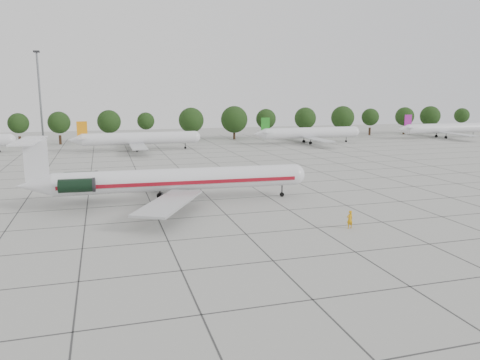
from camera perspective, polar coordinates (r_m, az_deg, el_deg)
The scene contains 9 objects.
ground at distance 55.74m, azimuth -1.69°, elevation -4.26°, with size 260.00×260.00×0.00m, color #A6A69F.
apron_joints at distance 69.95m, azimuth -4.81°, elevation -1.17°, with size 170.00×170.00×0.02m, color #383838.
main_airliner at distance 61.69m, azimuth -9.16°, elevation 0.03°, with size 37.39×29.34×8.76m.
ground_crew at distance 51.45m, azimuth 13.24°, elevation -4.70°, with size 0.72×0.47×1.96m, color orange.
bg_airliner_c at distance 118.19m, azimuth -12.18°, elevation 4.95°, with size 28.24×27.20×7.40m.
bg_airliner_d at distance 132.62m, azimuth 8.53°, elevation 5.68°, with size 28.24×27.20×7.40m.
bg_airliner_e at distance 160.33m, azimuth 23.59°, elevation 5.77°, with size 28.24×27.20×7.40m.
tree_line at distance 137.35m, azimuth -15.67°, elevation 6.86°, with size 249.86×8.44×10.22m.
floodlight_mast at distance 145.00m, azimuth -23.24°, elevation 9.87°, with size 1.60×1.60×25.45m.
Camera 1 is at (-13.61, -52.07, 14.48)m, focal length 35.00 mm.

